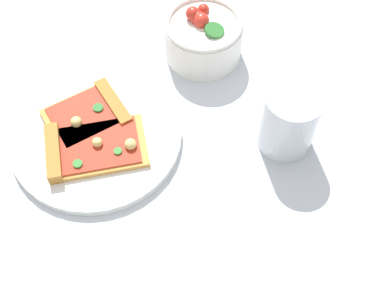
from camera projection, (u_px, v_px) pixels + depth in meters
ground_plane at (118, 139)px, 0.77m from camera, size 2.40×2.40×0.00m
plate at (96, 136)px, 0.76m from camera, size 0.26×0.26×0.01m
pizza_slice_near at (91, 114)px, 0.77m from camera, size 0.15×0.15×0.02m
pizza_slice_far at (89, 148)px, 0.74m from camera, size 0.17×0.14×0.02m
salad_bowl at (203, 37)px, 0.83m from camera, size 0.13×0.13×0.09m
soda_glass at (289, 121)px, 0.72m from camera, size 0.08×0.08×0.11m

